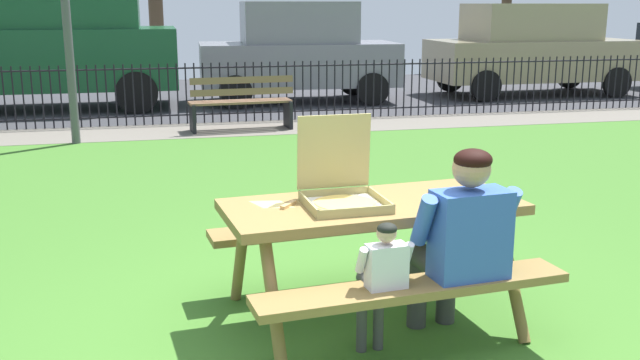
{
  "coord_description": "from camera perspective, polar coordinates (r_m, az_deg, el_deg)",
  "views": [
    {
      "loc": [
        -0.98,
        -3.7,
        1.95
      ],
      "look_at": [
        0.13,
        1.1,
        0.75
      ],
      "focal_mm": 40.9,
      "sensor_mm": 36.0,
      "label": 1
    }
  ],
  "objects": [
    {
      "name": "street_asphalt",
      "position": [
        15.97,
        -9.51,
        6.46
      ],
      "size": [
        28.0,
        7.32,
        0.01
      ],
      "primitive_type": "cube",
      "color": "#38383D"
    },
    {
      "name": "parked_car_right",
      "position": [
        14.79,
        -1.69,
        10.03
      ],
      "size": [
        3.98,
        1.99,
        1.98
      ],
      "color": "gray",
      "rests_on": "ground"
    },
    {
      "name": "picnic_table_foreground",
      "position": [
        4.5,
        4.07,
        -3.85
      ],
      "size": [
        1.93,
        1.65,
        0.79
      ],
      "color": "olive",
      "rests_on": "ground"
    },
    {
      "name": "iron_fence_streetside",
      "position": [
        12.29,
        -8.45,
        6.79
      ],
      "size": [
        23.96,
        0.03,
        1.0
      ],
      "color": "black",
      "rests_on": "ground"
    },
    {
      "name": "child_at_table",
      "position": [
        4.0,
        4.81,
        -7.52
      ],
      "size": [
        0.32,
        0.32,
        0.82
      ],
      "color": "#444444",
      "rests_on": "ground"
    },
    {
      "name": "parked_car_center",
      "position": [
        14.6,
        -20.64,
        10.29
      ],
      "size": [
        4.71,
        2.1,
        2.46
      ],
      "color": "#174B2A",
      "rests_on": "ground"
    },
    {
      "name": "park_bench_center",
      "position": [
        11.51,
        -6.19,
        5.94
      ],
      "size": [
        1.62,
        0.57,
        0.85
      ],
      "color": "brown",
      "rests_on": "ground"
    },
    {
      "name": "ground",
      "position": [
        6.32,
        -3.49,
        -4.4
      ],
      "size": [
        28.0,
        12.47,
        0.02
      ],
      "primitive_type": "cube",
      "color": "#407529"
    },
    {
      "name": "pizza_box_open",
      "position": [
        4.38,
        1.7,
        -0.62
      ],
      "size": [
        0.48,
        0.51,
        0.52
      ],
      "color": "tan",
      "rests_on": "picnic_table_foreground"
    },
    {
      "name": "parked_car_far_right",
      "position": [
        16.59,
        16.25,
        9.88
      ],
      "size": [
        4.41,
        1.92,
        1.94
      ],
      "color": "#998A68",
      "rests_on": "ground"
    },
    {
      "name": "cobblestone_walkway",
      "position": [
        11.67,
        -8.08,
        3.91
      ],
      "size": [
        28.0,
        1.4,
        0.01
      ],
      "primitive_type": "cube",
      "color": "slate"
    },
    {
      "name": "adult_at_table",
      "position": [
        4.19,
        10.95,
        -4.52
      ],
      "size": [
        0.63,
        0.62,
        1.19
      ],
      "color": "#393939",
      "rests_on": "ground"
    },
    {
      "name": "pizza_slice_on_table",
      "position": [
        4.38,
        -3.56,
        -1.85
      ],
      "size": [
        0.28,
        0.27,
        0.02
      ],
      "color": "#F3D57B",
      "rests_on": "picnic_table_foreground"
    }
  ]
}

